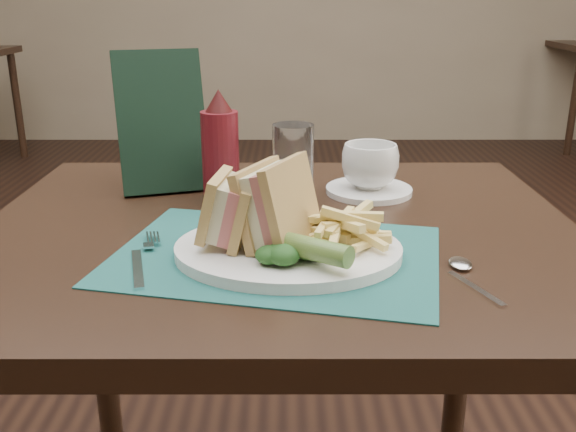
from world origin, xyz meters
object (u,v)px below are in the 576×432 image
(plate, at_px, (288,250))
(saucer, at_px, (369,190))
(coffee_cup, at_px, (370,166))
(placemat, at_px, (276,255))
(drinking_glass, at_px, (293,164))
(sandwich_half_b, at_px, (263,200))
(check_presenter, at_px, (161,122))
(table_main, at_px, (280,432))
(sandwich_half_a, at_px, (214,208))
(ketchup_bottle, at_px, (220,146))

(plate, relative_size, saucer, 2.00)
(saucer, xyz_separation_m, coffee_cup, (0.00, 0.00, 0.04))
(placemat, xyz_separation_m, plate, (0.02, -0.00, 0.01))
(plate, bearing_deg, drinking_glass, 90.64)
(sandwich_half_b, bearing_deg, drinking_glass, 105.94)
(plate, bearing_deg, check_presenter, 127.32)
(table_main, height_order, plate, plate)
(sandwich_half_a, xyz_separation_m, saucer, (0.24, 0.28, -0.06))
(sandwich_half_a, relative_size, saucer, 0.62)
(plate, height_order, sandwich_half_b, sandwich_half_b)
(saucer, height_order, drinking_glass, drinking_glass)
(coffee_cup, distance_m, check_presenter, 0.37)
(coffee_cup, bearing_deg, ketchup_bottle, -170.87)
(sandwich_half_a, distance_m, saucer, 0.37)
(sandwich_half_b, relative_size, drinking_glass, 0.89)
(sandwich_half_b, height_order, check_presenter, check_presenter)
(table_main, bearing_deg, check_presenter, 136.87)
(saucer, bearing_deg, check_presenter, 175.39)
(plate, bearing_deg, table_main, 98.86)
(coffee_cup, distance_m, ketchup_bottle, 0.26)
(plate, relative_size, drinking_glass, 2.31)
(placemat, bearing_deg, saucer, 60.87)
(placemat, xyz_separation_m, sandwich_half_b, (-0.02, 0.01, 0.07))
(placemat, bearing_deg, table_main, 88.74)
(sandwich_half_a, relative_size, drinking_glass, 0.71)
(table_main, xyz_separation_m, saucer, (0.16, 0.16, 0.38))
(coffee_cup, xyz_separation_m, drinking_glass, (-0.13, -0.05, 0.02))
(placemat, height_order, sandwich_half_a, sandwich_half_a)
(placemat, distance_m, drinking_glass, 0.25)
(saucer, bearing_deg, ketchup_bottle, -170.87)
(check_presenter, bearing_deg, table_main, -60.33)
(sandwich_half_a, bearing_deg, table_main, 61.50)
(plate, xyz_separation_m, sandwich_half_a, (-0.10, 0.01, 0.06))
(drinking_glass, bearing_deg, plate, -92.01)
(sandwich_half_a, height_order, check_presenter, check_presenter)
(table_main, distance_m, drinking_glass, 0.46)
(sandwich_half_a, bearing_deg, placemat, 3.55)
(plate, height_order, drinking_glass, drinking_glass)
(placemat, height_order, ketchup_bottle, ketchup_bottle)
(table_main, bearing_deg, drinking_glass, 79.33)
(placemat, relative_size, coffee_cup, 4.31)
(table_main, bearing_deg, ketchup_bottle, 128.55)
(coffee_cup, xyz_separation_m, check_presenter, (-0.36, 0.03, 0.07))
(plate, bearing_deg, sandwich_half_b, 159.60)
(plate, bearing_deg, saucer, 66.42)
(plate, xyz_separation_m, drinking_glass, (0.01, 0.24, 0.06))
(coffee_cup, height_order, check_presenter, check_presenter)
(sandwich_half_a, relative_size, ketchup_bottle, 0.50)
(plate, distance_m, ketchup_bottle, 0.28)
(placemat, distance_m, check_presenter, 0.39)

